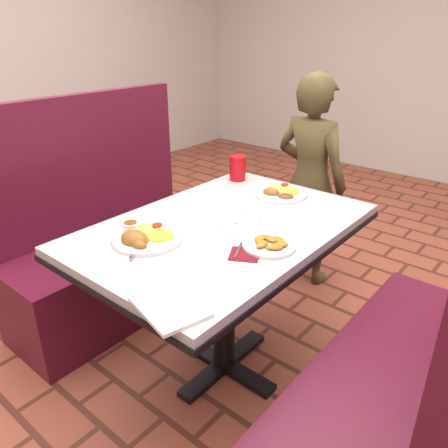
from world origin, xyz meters
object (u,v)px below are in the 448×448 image
at_px(booth_bench_left, 114,255).
at_px(red_tumbler, 238,168).
at_px(dining_table, 224,245).
at_px(far_dinner_plate, 281,191).
at_px(near_dinner_plate, 146,234).
at_px(plantain_plate, 269,244).
at_px(booth_bench_right, 404,399).
at_px(diner_person, 310,182).

relative_size(booth_bench_left, red_tumbler, 9.50).
bearing_deg(dining_table, red_tumbler, 122.68).
xyz_separation_m(far_dinner_plate, red_tumbler, (-0.30, 0.04, 0.04)).
relative_size(near_dinner_plate, red_tumbler, 2.08).
relative_size(plantain_plate, red_tumbler, 1.54).
height_order(booth_bench_left, booth_bench_right, same).
bearing_deg(red_tumbler, far_dinner_plate, -8.25).
relative_size(near_dinner_plate, far_dinner_plate, 1.07).
xyz_separation_m(dining_table, near_dinner_plate, (-0.13, -0.30, 0.12)).
bearing_deg(dining_table, plantain_plate, -11.38).
bearing_deg(far_dinner_plate, near_dinner_plate, -99.56).
relative_size(far_dinner_plate, plantain_plate, 1.26).
distance_m(dining_table, booth_bench_right, 0.86).
bearing_deg(booth_bench_right, booth_bench_left, 180.00).
xyz_separation_m(booth_bench_right, near_dinner_plate, (-0.93, -0.30, 0.45)).
height_order(diner_person, red_tumbler, diner_person).
bearing_deg(plantain_plate, booth_bench_right, 5.44).
height_order(dining_table, plantain_plate, plantain_plate).
relative_size(booth_bench_right, near_dinner_plate, 4.58).
xyz_separation_m(near_dinner_plate, plantain_plate, (0.38, 0.25, -0.02)).
height_order(far_dinner_plate, red_tumbler, red_tumbler).
bearing_deg(red_tumbler, diner_person, 74.09).
bearing_deg(diner_person, far_dinner_plate, 108.32).
height_order(booth_bench_right, plantain_plate, booth_bench_right).
xyz_separation_m(booth_bench_left, red_tumbler, (0.49, 0.47, 0.48)).
distance_m(near_dinner_plate, red_tumbler, 0.80).
bearing_deg(red_tumbler, dining_table, -57.32).
bearing_deg(diner_person, near_dinner_plate, 94.26).
bearing_deg(diner_person, booth_bench_left, 59.96).
relative_size(booth_bench_right, plantain_plate, 6.16).
relative_size(booth_bench_left, booth_bench_right, 1.00).
distance_m(dining_table, diner_person, 1.00).
distance_m(dining_table, far_dinner_plate, 0.45).
xyz_separation_m(diner_person, red_tumbler, (-0.15, -0.51, 0.18)).
xyz_separation_m(diner_person, near_dinner_plate, (0.03, -1.29, 0.15)).
xyz_separation_m(near_dinner_plate, red_tumbler, (-0.18, 0.78, 0.03)).
distance_m(booth_bench_right, plantain_plate, 0.70).
xyz_separation_m(dining_table, booth_bench_right, (0.80, 0.00, -0.32)).
relative_size(dining_table, red_tumbler, 9.59).
height_order(booth_bench_right, far_dinner_plate, booth_bench_right).
bearing_deg(near_dinner_plate, dining_table, 67.23).
bearing_deg(plantain_plate, dining_table, 168.62).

